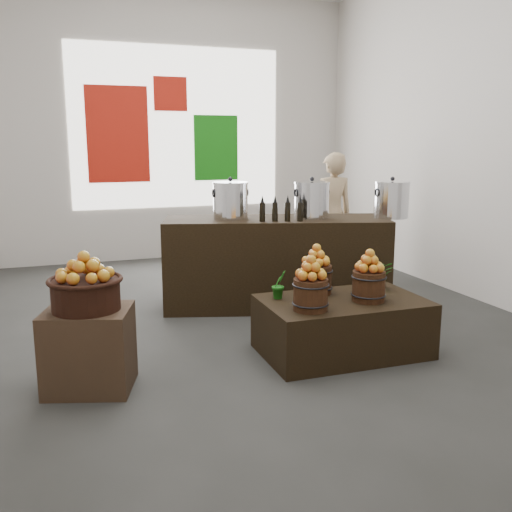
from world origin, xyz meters
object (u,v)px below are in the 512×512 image
object	(u,v)px
counter	(276,263)
stock_pot_left	(230,201)
stock_pot_center	(312,201)
display_table	(342,326)
shopper	(332,214)
stock_pot_right	(392,201)
crate	(89,349)
wicker_basket	(86,295)

from	to	relation	value
counter	stock_pot_left	distance (m)	0.84
stock_pot_left	stock_pot_center	distance (m)	0.88
display_table	counter	xyz separation A→B (m)	(-0.01, 1.53, 0.25)
shopper	stock_pot_right	bearing A→B (deg)	87.81
crate	wicker_basket	xyz separation A→B (m)	(0.00, 0.00, 0.42)
crate	shopper	bearing A→B (deg)	39.23
stock_pot_center	shopper	distance (m)	1.68
wicker_basket	counter	distance (m)	2.61
crate	wicker_basket	bearing A→B (deg)	0.00
wicker_basket	stock_pot_right	size ratio (longest dim) A/B	1.31
crate	stock_pot_center	xyz separation A→B (m)	(2.46, 1.43, 0.87)
wicker_basket	stock_pot_left	world-z (taller)	stock_pot_left
wicker_basket	display_table	size ratio (longest dim) A/B	0.35
crate	shopper	distance (m)	4.42
stock_pot_left	shopper	world-z (taller)	shopper
display_table	stock_pot_center	world-z (taller)	stock_pot_center
counter	stock_pot_right	bearing A→B (deg)	-0.00
stock_pot_left	display_table	bearing A→B (deg)	-73.76
stock_pot_center	stock_pot_right	size ratio (longest dim) A/B	1.00
wicker_basket	stock_pot_center	bearing A→B (deg)	30.22
display_table	counter	bearing A→B (deg)	91.23
crate	stock_pot_right	bearing A→B (deg)	19.64
display_table	shopper	bearing A→B (deg)	65.55
wicker_basket	stock_pot_right	xyz separation A→B (m)	(3.30, 1.18, 0.45)
stock_pot_left	stock_pot_right	world-z (taller)	same
stock_pot_center	stock_pot_right	world-z (taller)	same
crate	stock_pot_center	world-z (taller)	stock_pot_center
counter	stock_pot_right	distance (m)	1.43
counter	shopper	distance (m)	1.83
display_table	counter	size ratio (longest dim) A/B	0.57
counter	display_table	bearing A→B (deg)	-72.54
crate	stock_pot_right	distance (m)	3.61
display_table	stock_pot_center	xyz separation A→B (m)	(0.35, 1.41, 0.93)
display_table	stock_pot_right	xyz separation A→B (m)	(1.19, 1.16, 0.93)
display_table	shopper	world-z (taller)	shopper
stock_pot_center	stock_pot_left	bearing A→B (deg)	163.08
crate	counter	xyz separation A→B (m)	(2.09, 1.54, 0.19)
crate	stock_pot_center	size ratio (longest dim) A/B	1.64
counter	stock_pot_right	size ratio (longest dim) A/B	6.47
wicker_basket	stock_pot_center	distance (m)	2.88
counter	stock_pot_center	world-z (taller)	stock_pot_center
counter	shopper	xyz separation A→B (m)	(1.31, 1.23, 0.34)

